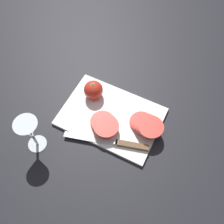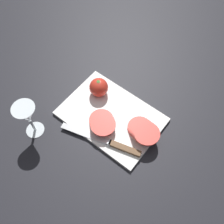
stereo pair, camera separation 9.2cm
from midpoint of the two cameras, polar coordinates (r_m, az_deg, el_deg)
ground_plane at (r=0.98m, az=3.69°, el=-0.05°), size 3.00×3.00×0.00m
cutting_board at (r=0.96m, az=2.76°, el=-1.33°), size 0.35×0.25×0.01m
wine_glass at (r=0.87m, az=-15.17°, el=-1.05°), size 0.08×0.08×0.15m
whole_tomato at (r=0.97m, az=-0.20°, el=5.17°), size 0.07×0.07×0.07m
knife at (r=0.90m, az=3.82°, el=-7.48°), size 0.29×0.10×0.01m
tomato_slice_stack_near at (r=0.91m, az=9.72°, el=-4.26°), size 0.13×0.11×0.04m
tomato_slice_stack_far at (r=0.92m, az=0.71°, el=-2.51°), size 0.11×0.11×0.04m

